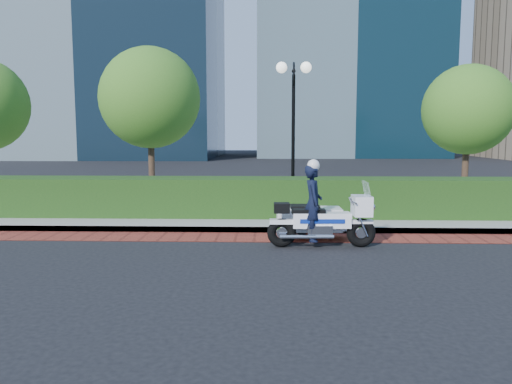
{
  "coord_description": "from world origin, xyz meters",
  "views": [
    {
      "loc": [
        0.38,
        -9.45,
        2.32
      ],
      "look_at": [
        0.02,
        1.73,
        1.0
      ],
      "focal_mm": 35.0,
      "sensor_mm": 36.0,
      "label": 1
    }
  ],
  "objects_px": {
    "tree_b": "(150,98)",
    "police_motorcycle": "(315,215)",
    "tree_c": "(468,110)",
    "lamppost": "(293,111)"
  },
  "relations": [
    {
      "from": "police_motorcycle",
      "to": "tree_b",
      "type": "bearing_deg",
      "value": 128.79
    },
    {
      "from": "tree_b",
      "to": "police_motorcycle",
      "type": "relative_size",
      "value": 2.2
    },
    {
      "from": "tree_c",
      "to": "police_motorcycle",
      "type": "xyz_separation_m",
      "value": [
        -5.2,
        -5.58,
        -2.43
      ]
    },
    {
      "from": "lamppost",
      "to": "tree_b",
      "type": "xyz_separation_m",
      "value": [
        -4.5,
        1.3,
        0.48
      ]
    },
    {
      "from": "lamppost",
      "to": "police_motorcycle",
      "type": "xyz_separation_m",
      "value": [
        0.3,
        -4.28,
        -2.34
      ]
    },
    {
      "from": "police_motorcycle",
      "to": "tree_c",
      "type": "bearing_deg",
      "value": 45.12
    },
    {
      "from": "lamppost",
      "to": "tree_c",
      "type": "relative_size",
      "value": 0.98
    },
    {
      "from": "lamppost",
      "to": "police_motorcycle",
      "type": "relative_size",
      "value": 1.89
    },
    {
      "from": "tree_b",
      "to": "police_motorcycle",
      "type": "bearing_deg",
      "value": -49.32
    },
    {
      "from": "tree_c",
      "to": "tree_b",
      "type": "bearing_deg",
      "value": 180.0
    }
  ]
}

